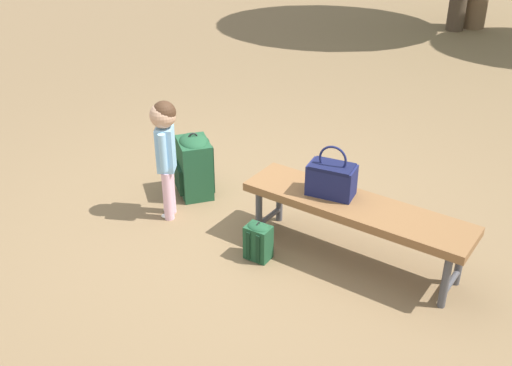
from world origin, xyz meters
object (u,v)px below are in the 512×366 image
at_px(handbag, 332,178).
at_px(backpack_small, 258,240).
at_px(park_bench, 356,211).
at_px(backpack_large, 194,164).
at_px(child_standing, 165,142).

height_order(handbag, backpack_small, handbag).
height_order(park_bench, handbag, handbag).
bearing_deg(backpack_large, backpack_small, 152.85).
height_order(park_bench, backpack_small, park_bench).
xyz_separation_m(handbag, backpack_small, (0.35, 0.37, -0.43)).
relative_size(child_standing, backpack_small, 3.24).
xyz_separation_m(handbag, child_standing, (1.24, 0.27, 0.06)).
distance_m(park_bench, backpack_large, 1.51).
bearing_deg(child_standing, park_bench, -170.21).
relative_size(handbag, child_standing, 0.38).
height_order(handbag, child_standing, child_standing).
xyz_separation_m(child_standing, backpack_small, (-0.89, 0.10, -0.49)).
bearing_deg(backpack_large, handbag, 175.19).
bearing_deg(handbag, park_bench, 173.88).
xyz_separation_m(child_standing, backpack_large, (0.05, -0.38, -0.36)).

